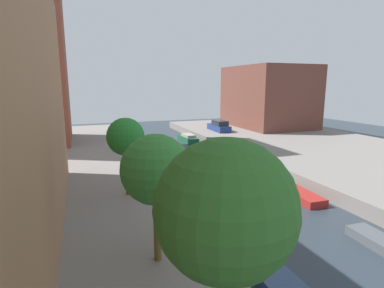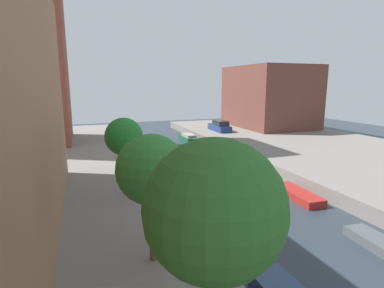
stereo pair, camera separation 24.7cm
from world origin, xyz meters
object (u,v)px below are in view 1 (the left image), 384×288
at_px(moored_boat_left_4, 154,157).
at_px(moored_boat_right_2, 299,194).
at_px(apartment_tower_far, 12,29).
at_px(moored_boat_left_2, 208,210).
at_px(street_tree_1, 156,170).
at_px(street_tree_2, 126,137).
at_px(moored_boat_left_5, 139,144).
at_px(moored_boat_right_4, 209,151).
at_px(low_block_right, 268,97).
at_px(parked_car, 219,126).
at_px(street_tree_0, 225,211).
at_px(moored_boat_left_3, 174,178).
at_px(moored_boat_right_5, 188,138).
at_px(moored_boat_right_3, 238,164).

relative_size(moored_boat_left_4, moored_boat_right_2, 0.76).
height_order(apartment_tower_far, moored_boat_left_2, apartment_tower_far).
bearing_deg(street_tree_1, street_tree_2, 90.00).
height_order(moored_boat_left_5, moored_boat_right_4, moored_boat_left_5).
xyz_separation_m(low_block_right, parked_car, (-9.27, -1.91, -4.01)).
relative_size(street_tree_2, moored_boat_left_2, 1.45).
xyz_separation_m(apartment_tower_far, street_tree_0, (8.52, -33.69, -8.06)).
bearing_deg(moored_boat_left_3, moored_boat_right_5, 66.54).
height_order(street_tree_2, moored_boat_left_5, street_tree_2).
bearing_deg(apartment_tower_far, moored_boat_left_5, -7.93).
distance_m(street_tree_1, moored_boat_right_3, 18.18).
distance_m(street_tree_1, moored_boat_right_2, 13.23).
height_order(parked_car, moored_boat_left_2, parked_car).
bearing_deg(moored_boat_left_2, moored_boat_left_3, 89.85).
xyz_separation_m(moored_boat_left_4, moored_boat_right_2, (6.70, -14.05, -0.01)).
xyz_separation_m(moored_boat_left_4, moored_boat_left_5, (-0.38, 6.76, 0.09)).
bearing_deg(apartment_tower_far, moored_boat_left_2, -61.04).
xyz_separation_m(street_tree_1, moored_boat_right_4, (10.86, 20.12, -4.32)).
xyz_separation_m(parked_car, moored_boat_right_4, (-5.36, -8.68, -1.40)).
relative_size(moored_boat_left_3, moored_boat_right_5, 0.94).
distance_m(apartment_tower_far, moored_boat_left_4, 20.34).
bearing_deg(low_block_right, moored_boat_right_4, -144.08).
xyz_separation_m(street_tree_2, moored_boat_right_3, (11.08, 6.29, -4.23)).
xyz_separation_m(apartment_tower_far, moored_boat_right_4, (19.37, -8.00, -13.10)).
relative_size(apartment_tower_far, moored_boat_left_5, 7.93).
bearing_deg(apartment_tower_far, street_tree_2, -67.56).
height_order(street_tree_2, moored_boat_right_4, street_tree_2).
xyz_separation_m(low_block_right, moored_boat_right_3, (-14.41, -16.93, -5.33)).
bearing_deg(street_tree_2, moored_boat_right_4, 49.32).
bearing_deg(moored_boat_left_4, street_tree_0, -100.18).
height_order(street_tree_2, moored_boat_right_2, street_tree_2).
bearing_deg(moored_boat_left_4, moored_boat_left_2, -91.05).
height_order(moored_boat_left_2, moored_boat_left_3, moored_boat_left_2).
relative_size(moored_boat_left_2, moored_boat_right_5, 0.71).
relative_size(street_tree_1, moored_boat_right_3, 1.32).
distance_m(street_tree_0, moored_boat_left_4, 26.05).
bearing_deg(moored_boat_right_4, street_tree_2, -130.68).
distance_m(moored_boat_right_2, moored_boat_right_4, 14.58).
height_order(moored_boat_right_3, moored_boat_right_5, moored_boat_right_5).
bearing_deg(street_tree_0, moored_boat_right_5, 71.59).
relative_size(moored_boat_left_2, moored_boat_left_4, 1.02).
height_order(low_block_right, street_tree_2, low_block_right).
height_order(moored_boat_left_2, moored_boat_right_4, moored_boat_left_2).
height_order(apartment_tower_far, moored_boat_left_5, apartment_tower_far).
height_order(moored_boat_left_3, moored_boat_left_4, moored_boat_left_4).
bearing_deg(moored_boat_left_3, moored_boat_left_4, 88.13).
xyz_separation_m(moored_boat_right_4, moored_boat_right_5, (0.16, 7.38, 0.21)).
relative_size(apartment_tower_far, moored_boat_right_3, 6.66).
bearing_deg(moored_boat_right_3, parked_car, 71.12).
bearing_deg(low_block_right, moored_boat_left_2, -129.60).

